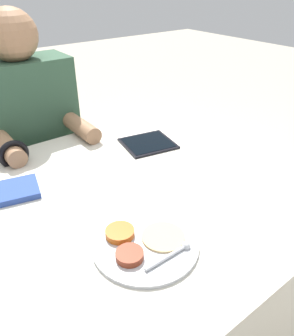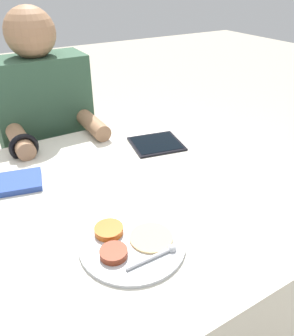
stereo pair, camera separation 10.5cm
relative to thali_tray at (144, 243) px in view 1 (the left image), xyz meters
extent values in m
plane|color=#B2A893|center=(0.11, 0.22, -0.72)|extent=(12.00, 12.00, 0.00)
cube|color=beige|center=(0.11, 0.22, -0.36)|extent=(1.28, 1.02, 0.71)
cylinder|color=#B7BABF|center=(0.00, 0.00, 0.00)|extent=(0.27, 0.27, 0.01)
cylinder|color=#B75114|center=(-0.03, 0.06, 0.01)|extent=(0.08, 0.08, 0.02)
cylinder|color=maroon|center=(-0.06, -0.02, 0.01)|extent=(0.07, 0.07, 0.02)
cylinder|color=tan|center=(0.05, -0.02, 0.00)|extent=(0.11, 0.11, 0.01)
cylinder|color=#B7BABF|center=(0.01, -0.08, 0.01)|extent=(0.13, 0.01, 0.01)
sphere|color=#B7BABF|center=(0.08, -0.08, 0.01)|extent=(0.02, 0.02, 0.02)
cube|color=silver|center=(-0.20, 0.44, 0.00)|extent=(0.19, 0.16, 0.01)
cube|color=#28428E|center=(-0.20, 0.44, 0.00)|extent=(0.20, 0.16, 0.02)
cube|color=black|center=(0.36, 0.45, 0.00)|extent=(0.23, 0.21, 0.01)
cube|color=black|center=(0.36, 0.45, 0.00)|extent=(0.20, 0.19, 0.00)
cube|color=black|center=(0.03, 0.89, -0.50)|extent=(0.37, 0.22, 0.44)
cube|color=#2D4C38|center=(0.03, 0.89, 0.01)|extent=(0.41, 0.20, 0.57)
sphere|color=#936B4C|center=(0.03, 0.89, 0.38)|extent=(0.20, 0.20, 0.20)
cylinder|color=#936B4C|center=(-0.12, 0.69, 0.03)|extent=(0.07, 0.24, 0.07)
cylinder|color=#936B4C|center=(0.19, 0.69, 0.03)|extent=(0.07, 0.24, 0.07)
torus|color=black|center=(-0.12, 0.62, 0.03)|extent=(0.11, 0.02, 0.11)
camera|label=1|loc=(-0.37, -0.49, 0.60)|focal=35.00mm
camera|label=2|loc=(-0.28, -0.55, 0.60)|focal=35.00mm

